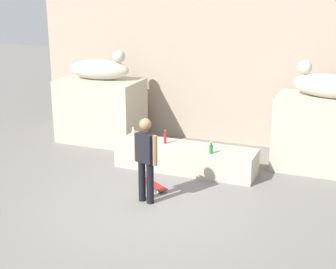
{
  "coord_description": "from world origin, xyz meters",
  "views": [
    {
      "loc": [
        3.52,
        -7.64,
        4.08
      ],
      "look_at": [
        -0.05,
        1.31,
        1.1
      ],
      "focal_mm": 53.09,
      "sensor_mm": 36.0,
      "label": 1
    }
  ],
  "objects_px": {
    "statue_reclining_left": "(101,69)",
    "statue_reclining_right": "(327,85)",
    "bottle_red": "(165,138)",
    "bottle_green": "(211,149)",
    "skateboard": "(153,184)",
    "skater": "(146,157)",
    "bottle_clear": "(133,135)"
  },
  "relations": [
    {
      "from": "skater",
      "to": "bottle_clear",
      "type": "relative_size",
      "value": 5.51
    },
    {
      "from": "skateboard",
      "to": "bottle_clear",
      "type": "distance_m",
      "value": 1.66
    },
    {
      "from": "statue_reclining_left",
      "to": "bottle_green",
      "type": "relative_size",
      "value": 6.5
    },
    {
      "from": "statue_reclining_left",
      "to": "skateboard",
      "type": "height_order",
      "value": "statue_reclining_left"
    },
    {
      "from": "skater",
      "to": "bottle_clear",
      "type": "distance_m",
      "value": 2.19
    },
    {
      "from": "statue_reclining_left",
      "to": "bottle_red",
      "type": "xyz_separation_m",
      "value": [
        2.3,
        -1.25,
        -1.23
      ]
    },
    {
      "from": "skateboard",
      "to": "bottle_clear",
      "type": "xyz_separation_m",
      "value": [
        -1.0,
        1.16,
        0.63
      ]
    },
    {
      "from": "statue_reclining_left",
      "to": "skater",
      "type": "relative_size",
      "value": 1.0
    },
    {
      "from": "skater",
      "to": "bottle_green",
      "type": "relative_size",
      "value": 6.53
    },
    {
      "from": "statue_reclining_left",
      "to": "bottle_green",
      "type": "height_order",
      "value": "statue_reclining_left"
    },
    {
      "from": "skateboard",
      "to": "bottle_red",
      "type": "height_order",
      "value": "bottle_red"
    },
    {
      "from": "statue_reclining_left",
      "to": "statue_reclining_right",
      "type": "distance_m",
      "value": 5.58
    },
    {
      "from": "skater",
      "to": "bottle_red",
      "type": "distance_m",
      "value": 1.92
    },
    {
      "from": "bottle_green",
      "to": "bottle_clear",
      "type": "height_order",
      "value": "bottle_clear"
    },
    {
      "from": "statue_reclining_left",
      "to": "skateboard",
      "type": "distance_m",
      "value": 3.96
    },
    {
      "from": "skateboard",
      "to": "bottle_green",
      "type": "bearing_deg",
      "value": 77.52
    },
    {
      "from": "skateboard",
      "to": "statue_reclining_right",
      "type": "bearing_deg",
      "value": 72.1
    },
    {
      "from": "skater",
      "to": "bottle_green",
      "type": "xyz_separation_m",
      "value": [
        0.8,
        1.6,
        -0.25
      ]
    },
    {
      "from": "statue_reclining_right",
      "to": "skater",
      "type": "xyz_separation_m",
      "value": [
        -2.92,
        -3.12,
        -1.01
      ]
    },
    {
      "from": "bottle_clear",
      "to": "skateboard",
      "type": "bearing_deg",
      "value": -49.4
    },
    {
      "from": "statue_reclining_left",
      "to": "bottle_green",
      "type": "distance_m",
      "value": 3.98
    },
    {
      "from": "skater",
      "to": "bottle_red",
      "type": "relative_size",
      "value": 5.34
    },
    {
      "from": "bottle_green",
      "to": "bottle_red",
      "type": "bearing_deg",
      "value": 166.91
    },
    {
      "from": "statue_reclining_right",
      "to": "skater",
      "type": "bearing_deg",
      "value": 59.29
    },
    {
      "from": "skater",
      "to": "bottle_red",
      "type": "xyz_separation_m",
      "value": [
        -0.36,
        1.87,
        -0.22
      ]
    },
    {
      "from": "statue_reclining_left",
      "to": "bottle_red",
      "type": "height_order",
      "value": "statue_reclining_left"
    },
    {
      "from": "bottle_green",
      "to": "bottle_red",
      "type": "relative_size",
      "value": 0.82
    },
    {
      "from": "statue_reclining_right",
      "to": "bottle_green",
      "type": "height_order",
      "value": "statue_reclining_right"
    },
    {
      "from": "bottle_green",
      "to": "statue_reclining_left",
      "type": "bearing_deg",
      "value": 156.33
    },
    {
      "from": "skater",
      "to": "bottle_clear",
      "type": "bearing_deg",
      "value": 137.38
    },
    {
      "from": "bottle_clear",
      "to": "bottle_green",
      "type": "bearing_deg",
      "value": -7.29
    },
    {
      "from": "statue_reclining_left",
      "to": "skater",
      "type": "xyz_separation_m",
      "value": [
        2.66,
        -3.12,
        -1.01
      ]
    }
  ]
}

